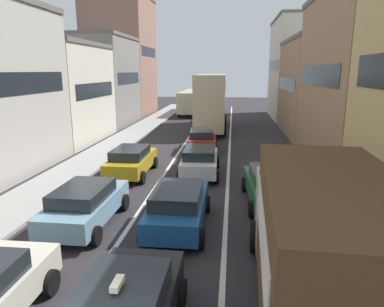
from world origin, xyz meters
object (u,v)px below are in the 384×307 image
(sedan_centre_lane_second, at_px, (178,206))
(sedan_left_lane_third, at_px, (131,160))
(removalist_box_truck, at_px, (319,239))
(wagon_left_lane_second, at_px, (85,204))
(hatchback_centre_lane_third, at_px, (200,160))
(bus_mid_queue_primary, at_px, (211,99))
(coupe_centre_lane_fourth, at_px, (202,139))
(sedan_right_lane_behind_truck, at_px, (271,185))
(bus_far_queue_secondary, at_px, (193,100))

(sedan_centre_lane_second, relative_size, sedan_left_lane_third, 1.00)
(removalist_box_truck, distance_m, wagon_left_lane_second, 8.19)
(hatchback_centre_lane_third, distance_m, bus_mid_queue_primary, 14.70)
(sedan_left_lane_third, relative_size, coupe_centre_lane_fourth, 0.98)
(sedan_centre_lane_second, bearing_deg, sedan_left_lane_third, 29.31)
(sedan_centre_lane_second, xyz_separation_m, sedan_right_lane_behind_truck, (3.44, 2.66, 0.00))
(hatchback_centre_lane_third, bearing_deg, sedan_centre_lane_second, 176.59)
(removalist_box_truck, height_order, sedan_left_lane_third, removalist_box_truck)
(hatchback_centre_lane_third, xyz_separation_m, sedan_right_lane_behind_truck, (3.29, -3.80, 0.00))
(hatchback_centre_lane_third, xyz_separation_m, bus_far_queue_secondary, (-3.43, 26.85, 0.96))
(sedan_left_lane_third, height_order, coupe_centre_lane_fourth, same)
(removalist_box_truck, height_order, bus_far_queue_secondary, removalist_box_truck)
(removalist_box_truck, height_order, bus_mid_queue_primary, bus_mid_queue_primary)
(coupe_centre_lane_fourth, relative_size, bus_far_queue_secondary, 0.42)
(coupe_centre_lane_fourth, height_order, sedan_right_lane_behind_truck, same)
(sedan_left_lane_third, bearing_deg, wagon_left_lane_second, -178.92)
(hatchback_centre_lane_third, height_order, coupe_centre_lane_fourth, same)
(removalist_box_truck, distance_m, sedan_centre_lane_second, 5.82)
(hatchback_centre_lane_third, relative_size, coupe_centre_lane_fourth, 0.99)
(hatchback_centre_lane_third, bearing_deg, wagon_left_lane_second, 150.57)
(sedan_centre_lane_second, height_order, bus_mid_queue_primary, bus_mid_queue_primary)
(removalist_box_truck, xyz_separation_m, hatchback_centre_lane_third, (-3.50, 10.83, -1.18))
(removalist_box_truck, relative_size, wagon_left_lane_second, 1.81)
(bus_mid_queue_primary, bearing_deg, sedan_left_lane_third, 166.67)
(sedan_centre_lane_second, xyz_separation_m, coupe_centre_lane_fourth, (-0.22, 12.20, 0.00))
(wagon_left_lane_second, distance_m, bus_far_queue_secondary, 33.52)
(sedan_right_lane_behind_truck, bearing_deg, hatchback_centre_lane_third, 37.15)
(sedan_left_lane_third, bearing_deg, coupe_centre_lane_fourth, -27.51)
(sedan_centre_lane_second, height_order, bus_far_queue_secondary, bus_far_queue_secondary)
(wagon_left_lane_second, relative_size, sedan_right_lane_behind_truck, 0.98)
(coupe_centre_lane_fourth, bearing_deg, bus_far_queue_secondary, 4.40)
(wagon_left_lane_second, bearing_deg, hatchback_centre_lane_third, -26.88)
(coupe_centre_lane_fourth, bearing_deg, bus_mid_queue_primary, -4.25)
(sedan_centre_lane_second, distance_m, coupe_centre_lane_fourth, 12.20)
(removalist_box_truck, distance_m, bus_mid_queue_primary, 25.69)
(hatchback_centre_lane_third, distance_m, sedan_right_lane_behind_truck, 5.03)
(removalist_box_truck, relative_size, hatchback_centre_lane_third, 1.79)
(hatchback_centre_lane_third, xyz_separation_m, bus_mid_queue_primary, (-0.31, 14.56, 2.03))
(coupe_centre_lane_fourth, xyz_separation_m, bus_mid_queue_primary, (0.06, 8.82, 2.03))
(sedan_right_lane_behind_truck, bearing_deg, wagon_left_lane_second, 109.22)
(sedan_left_lane_third, bearing_deg, bus_mid_queue_primary, -12.40)
(sedan_centre_lane_second, xyz_separation_m, bus_far_queue_secondary, (-3.28, 33.32, 0.96))
(sedan_centre_lane_second, bearing_deg, coupe_centre_lane_fourth, 0.70)
(removalist_box_truck, relative_size, bus_mid_queue_primary, 0.74)
(hatchback_centre_lane_third, height_order, sedan_left_lane_third, same)
(sedan_left_lane_third, distance_m, bus_far_queue_secondary, 27.32)
(sedan_right_lane_behind_truck, height_order, bus_far_queue_secondary, bus_far_queue_secondary)
(bus_mid_queue_primary, height_order, bus_far_queue_secondary, bus_mid_queue_primary)
(wagon_left_lane_second, distance_m, sedan_right_lane_behind_truck, 7.31)
(removalist_box_truck, height_order, wagon_left_lane_second, removalist_box_truck)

